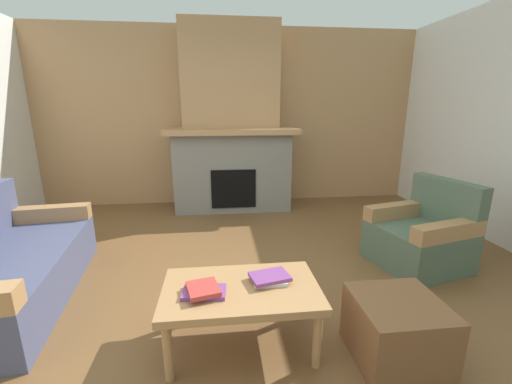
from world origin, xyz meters
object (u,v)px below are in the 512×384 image
Objects in this scene: fireplace at (231,132)px; armchair at (422,237)px; couch at (3,269)px; ottoman at (397,330)px; coffee_table at (241,295)px.

fireplace is 2.93m from armchair.
ottoman is (2.81, -0.96, -0.09)m from couch.
ottoman is (-0.91, -1.17, -0.09)m from armchair.
coffee_table is (1.86, -0.73, 0.09)m from couch.
fireplace is 2.93× the size of armchair.
fireplace is 5.19× the size of ottoman.
coffee_table is at bearing -153.01° from armchair.
fireplace reaches higher than ottoman.
couch is (-1.95, -2.39, -0.88)m from fireplace.
fireplace is at bearing 50.77° from couch.
armchair is (1.78, -2.17, -0.87)m from fireplace.
fireplace is at bearing 88.46° from coffee_table.
coffee_table is at bearing -21.40° from couch.
armchair reaches higher than ottoman.
couch is 3.63× the size of ottoman.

